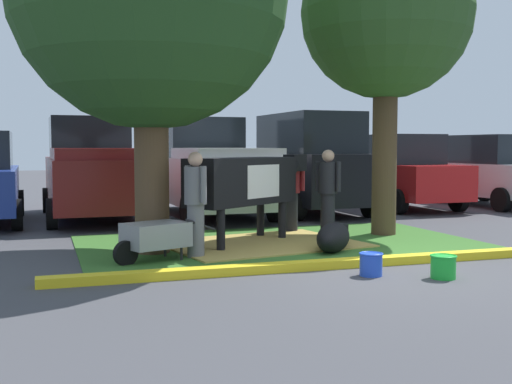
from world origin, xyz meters
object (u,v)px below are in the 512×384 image
object	(u,v)px
wheelbarrow	(154,236)
sedan_red	(399,172)
person_visitor_far	(328,191)
bucket_green	(443,266)
pickup_truck_maroon	(93,171)
sedan_silver	(493,172)
person_handler	(291,191)
suv_black	(308,163)
cow_holstein	(246,182)
pickup_truck_black	(210,170)
bucket_blue	(371,264)
shade_tree_right	(386,15)
person_visitor_near	(196,201)
calf_lying	(334,237)

from	to	relation	value
wheelbarrow	sedan_red	xyz separation A→B (m)	(7.79, 6.15, 0.60)
person_visitor_far	bucket_green	size ratio (longest dim) A/B	4.78
pickup_truck_maroon	sedan_silver	bearing A→B (deg)	-2.54
person_handler	suv_black	size ratio (longest dim) A/B	0.33
cow_holstein	person_handler	bearing A→B (deg)	40.77
pickup_truck_black	suv_black	world-z (taller)	suv_black
pickup_truck_black	suv_black	size ratio (longest dim) A/B	1.17
cow_holstein	bucket_blue	world-z (taller)	cow_holstein
pickup_truck_black	bucket_green	bearing A→B (deg)	-83.40
shade_tree_right	sedan_silver	xyz separation A→B (m)	(5.95, 4.28, -3.17)
cow_holstein	pickup_truck_black	bearing A→B (deg)	83.24
shade_tree_right	person_visitor_near	world-z (taller)	shade_tree_right
person_visitor_near	person_visitor_far	bearing A→B (deg)	23.69
person_visitor_far	wheelbarrow	bearing A→B (deg)	-158.74
bucket_blue	suv_black	xyz separation A→B (m)	(2.37, 7.63, 1.11)
pickup_truck_maroon	suv_black	bearing A→B (deg)	-5.59
calf_lying	cow_holstein	bearing A→B (deg)	130.08
bucket_blue	suv_black	size ratio (longest dim) A/B	0.07
bucket_blue	bucket_green	bearing A→B (deg)	-29.46
sedan_silver	cow_holstein	bearing A→B (deg)	-152.88
calf_lying	person_handler	distance (m)	2.46
sedan_red	sedan_silver	distance (m)	2.84
bucket_green	sedan_red	xyz separation A→B (m)	(4.46, 8.50, 0.83)
bucket_green	pickup_truck_maroon	distance (m)	9.42
bucket_green	pickup_truck_maroon	bearing A→B (deg)	113.46
calf_lying	pickup_truck_maroon	xyz separation A→B (m)	(-3.29, 6.27, 0.88)
pickup_truck_maroon	sedan_red	size ratio (longest dim) A/B	1.23
sedan_red	sedan_silver	size ratio (longest dim) A/B	1.00
person_handler	sedan_silver	xyz separation A→B (m)	(7.51, 3.40, 0.16)
wheelbarrow	bucket_green	bearing A→B (deg)	-35.26
bucket_blue	bucket_green	xyz separation A→B (m)	(0.80, -0.45, 0.00)
calf_lying	pickup_truck_maroon	bearing A→B (deg)	117.68
shade_tree_right	pickup_truck_maroon	xyz separation A→B (m)	(-5.05, 4.77, -3.04)
suv_black	person_visitor_far	bearing A→B (deg)	-108.76
bucket_green	cow_holstein	bearing A→B (deg)	112.80
pickup_truck_black	sedan_silver	size ratio (longest dim) A/B	1.23
bucket_green	sedan_red	distance (m)	9.64
cow_holstein	wheelbarrow	distance (m)	2.31
person_handler	pickup_truck_black	size ratio (longest dim) A/B	0.28
person_visitor_far	suv_black	distance (m)	4.67
person_handler	sedan_red	size ratio (longest dim) A/B	0.35
wheelbarrow	sedan_silver	bearing A→B (deg)	28.52
bucket_blue	pickup_truck_black	xyz separation A→B (m)	(-0.16, 7.85, 0.96)
suv_black	sedan_silver	world-z (taller)	suv_black
cow_holstein	person_visitor_far	bearing A→B (deg)	2.34
shade_tree_right	sedan_silver	size ratio (longest dim) A/B	1.31
calf_lying	pickup_truck_black	bearing A→B (deg)	94.96
calf_lying	bucket_green	xyz separation A→B (m)	(0.44, -2.33, -0.08)
wheelbarrow	bucket_blue	bearing A→B (deg)	-36.94
pickup_truck_black	wheelbarrow	bearing A→B (deg)	-111.67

